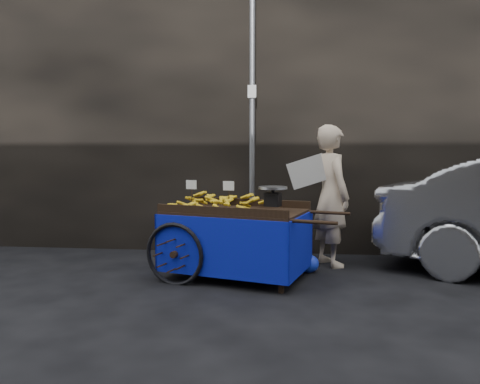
# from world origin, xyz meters

# --- Properties ---
(ground) EXTENTS (80.00, 80.00, 0.00)m
(ground) POSITION_xyz_m (0.00, 0.00, 0.00)
(ground) COLOR black
(ground) RESTS_ON ground
(building_wall) EXTENTS (13.50, 2.00, 5.00)m
(building_wall) POSITION_xyz_m (0.39, 2.60, 2.50)
(building_wall) COLOR black
(building_wall) RESTS_ON ground
(street_pole) EXTENTS (0.12, 0.10, 4.00)m
(street_pole) POSITION_xyz_m (0.30, 1.30, 2.01)
(street_pole) COLOR slate
(street_pole) RESTS_ON ground
(banana_cart) EXTENTS (2.43, 1.57, 1.22)m
(banana_cart) POSITION_xyz_m (0.15, 0.17, 0.75)
(banana_cart) COLOR black
(banana_cart) RESTS_ON ground
(vendor) EXTENTS (0.97, 0.83, 1.90)m
(vendor) POSITION_xyz_m (1.40, 0.92, 0.95)
(vendor) COLOR #CAB296
(vendor) RESTS_ON ground
(plastic_bag) EXTENTS (0.26, 0.20, 0.23)m
(plastic_bag) POSITION_xyz_m (1.10, 0.48, 0.11)
(plastic_bag) COLOR #1C34D3
(plastic_bag) RESTS_ON ground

